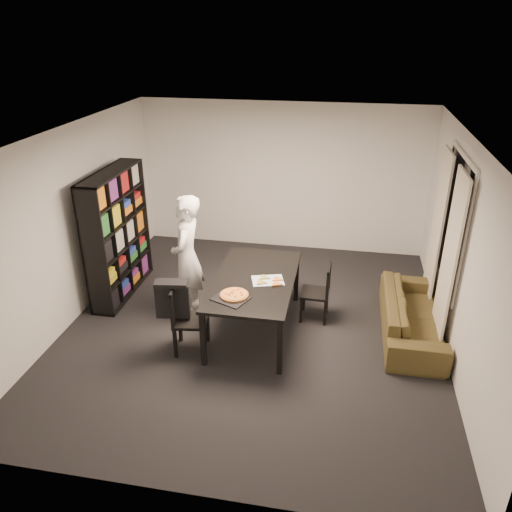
% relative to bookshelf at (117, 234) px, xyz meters
% --- Properties ---
extents(room, '(5.01, 5.51, 2.61)m').
position_rel_bookshelf_xyz_m(room, '(2.16, -0.60, 0.35)').
color(room, black).
rests_on(room, ground).
extents(window_pane, '(0.02, 1.40, 1.60)m').
position_rel_bookshelf_xyz_m(window_pane, '(4.64, -0.00, 0.55)').
color(window_pane, black).
rests_on(window_pane, room).
extents(window_frame, '(0.03, 1.52, 1.72)m').
position_rel_bookshelf_xyz_m(window_frame, '(4.64, -0.00, 0.55)').
color(window_frame, white).
rests_on(window_frame, room).
extents(curtain_left, '(0.03, 0.70, 2.25)m').
position_rel_bookshelf_xyz_m(curtain_left, '(4.56, -0.52, 0.20)').
color(curtain_left, silver).
rests_on(curtain_left, room).
extents(curtain_right, '(0.03, 0.70, 2.25)m').
position_rel_bookshelf_xyz_m(curtain_right, '(4.56, 0.52, 0.20)').
color(curtain_right, silver).
rests_on(curtain_right, room).
extents(bookshelf, '(0.35, 1.50, 1.90)m').
position_rel_bookshelf_xyz_m(bookshelf, '(0.00, 0.00, 0.00)').
color(bookshelf, black).
rests_on(bookshelf, room).
extents(dining_table, '(1.03, 1.85, 0.77)m').
position_rel_bookshelf_xyz_m(dining_table, '(2.18, -0.66, -0.25)').
color(dining_table, black).
rests_on(dining_table, room).
extents(chair_left, '(0.48, 0.48, 0.90)m').
position_rel_bookshelf_xyz_m(chair_left, '(1.40, -1.27, -0.44)').
color(chair_left, black).
rests_on(chair_left, room).
extents(chair_right, '(0.39, 0.39, 0.83)m').
position_rel_bookshelf_xyz_m(chair_right, '(3.03, -0.23, -0.48)').
color(chair_right, black).
rests_on(chair_right, room).
extents(draped_jacket, '(0.43, 0.23, 0.50)m').
position_rel_bookshelf_xyz_m(draped_jacket, '(1.28, -1.29, -0.21)').
color(draped_jacket, black).
rests_on(draped_jacket, chair_left).
extents(person, '(0.47, 0.68, 1.77)m').
position_rel_bookshelf_xyz_m(person, '(1.21, -0.44, -0.07)').
color(person, white).
rests_on(person, room).
extents(baking_tray, '(0.49, 0.45, 0.01)m').
position_rel_bookshelf_xyz_m(baking_tray, '(1.99, -1.23, -0.17)').
color(baking_tray, black).
rests_on(baking_tray, dining_table).
extents(pepperoni_pizza, '(0.35, 0.35, 0.03)m').
position_rel_bookshelf_xyz_m(pepperoni_pizza, '(2.02, -1.17, -0.15)').
color(pepperoni_pizza, '#A3612F').
rests_on(pepperoni_pizza, dining_table).
extents(kitchen_towel, '(0.47, 0.40, 0.01)m').
position_rel_bookshelf_xyz_m(kitchen_towel, '(2.36, -0.69, -0.17)').
color(kitchen_towel, white).
rests_on(kitchen_towel, dining_table).
extents(pizza_slices, '(0.43, 0.38, 0.01)m').
position_rel_bookshelf_xyz_m(pizza_slices, '(2.39, -0.71, -0.16)').
color(pizza_slices, gold).
rests_on(pizza_slices, dining_table).
extents(sofa, '(0.74, 1.88, 0.55)m').
position_rel_bookshelf_xyz_m(sofa, '(4.25, -0.39, -0.67)').
color(sofa, '#46401C').
rests_on(sofa, room).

